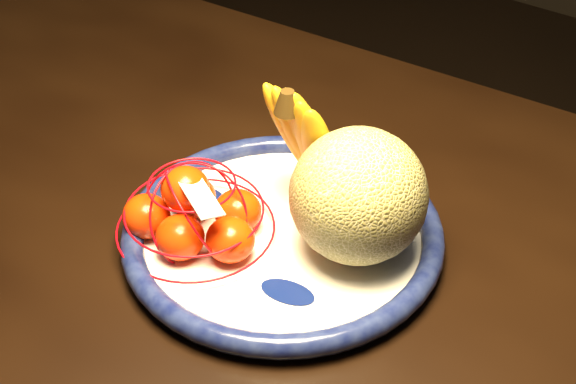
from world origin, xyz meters
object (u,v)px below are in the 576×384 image
Objects in this scene: fruit_bowl at (283,234)px; mandarin_bag at (195,215)px; dining_table at (184,216)px; cantaloupe at (358,196)px; banana_bunch at (309,137)px.

mandarin_bag is at bearing -141.02° from fruit_bowl.
cantaloupe is at bearing -3.03° from dining_table.
dining_table is at bearing 171.88° from fruit_bowl.
dining_table is 0.21m from fruit_bowl.
fruit_bowl is at bearing -159.12° from cantaloupe.
cantaloupe is 0.19m from mandarin_bag.
fruit_bowl is 0.11m from cantaloupe.
fruit_bowl is 0.10m from mandarin_bag.
mandarin_bag is (-0.16, -0.09, -0.04)m from cantaloupe.
dining_table is at bearing 141.86° from mandarin_bag.
mandarin_bag is (-0.06, -0.13, -0.06)m from banana_bunch.
cantaloupe is 0.75× the size of mandarin_bag.
banana_bunch reaches higher than fruit_bowl.
fruit_bowl is at bearing -65.85° from banana_bunch.
banana_bunch is at bearing 65.48° from mandarin_bag.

